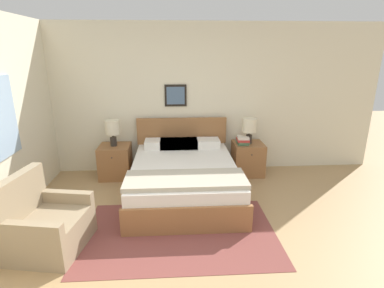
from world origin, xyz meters
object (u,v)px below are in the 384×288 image
Objects in this scene: nightstand_by_door at (248,158)px; armchair at (45,225)px; table_lamp_by_door at (249,127)px; bed at (184,177)px; nightstand_near_window at (115,161)px; table_lamp_near_window at (112,129)px.

armchair is at bearing -144.41° from nightstand_by_door.
bed is at bearing -147.20° from table_lamp_by_door.
table_lamp_by_door is (2.33, -0.01, 0.59)m from nightstand_near_window.
armchair is at bearing -144.46° from table_lamp_by_door.
table_lamp_near_window is at bearing 180.00° from table_lamp_by_door.
armchair is at bearing -101.73° from table_lamp_near_window.
table_lamp_by_door is at bearing 135.14° from armchair.
table_lamp_by_door reaches higher than armchair.
nightstand_by_door is 1.28× the size of table_lamp_near_window.
bed is at bearing -32.99° from nightstand_near_window.
table_lamp_by_door reaches higher than bed.
armchair is 2.09m from table_lamp_near_window.
nightstand_by_door is (1.17, 0.76, -0.01)m from bed.
table_lamp_near_window is (-0.00, -0.01, 0.59)m from nightstand_near_window.
table_lamp_near_window reaches higher than armchair.
bed is at bearing -32.70° from table_lamp_near_window.
armchair is at bearing -101.82° from nightstand_near_window.
nightstand_near_window is (0.41, 1.97, 0.00)m from armchair.
table_lamp_by_door reaches higher than nightstand_near_window.
nightstand_near_window is 2.34m from nightstand_by_door.
bed is 1.51m from table_lamp_near_window.
table_lamp_near_window is (-1.17, 0.75, 0.58)m from bed.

